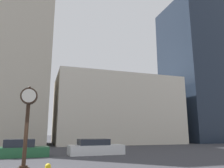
% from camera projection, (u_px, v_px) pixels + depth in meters
% --- Properties ---
extents(building_tall_tower, '(12.51, 12.00, 28.37)m').
position_uv_depth(building_tall_tower, '(9.00, 51.00, 33.99)').
color(building_tall_tower, '#BCB29E').
rests_on(building_tall_tower, ground_plane).
extents(building_storefront_row, '(20.14, 12.00, 10.80)m').
position_uv_depth(building_storefront_row, '(115.00, 111.00, 37.50)').
color(building_storefront_row, beige).
rests_on(building_storefront_row, ground_plane).
extents(building_glass_modern, '(11.26, 12.00, 28.14)m').
position_uv_depth(building_glass_modern, '(197.00, 71.00, 44.77)').
color(building_glass_modern, '#1E2838').
rests_on(building_glass_modern, ground_plane).
extents(street_clock, '(0.92, 0.64, 4.52)m').
position_uv_depth(street_clock, '(28.00, 113.00, 12.11)').
color(street_clock, black).
rests_on(street_clock, ground_plane).
extents(car_green, '(4.21, 2.02, 1.38)m').
position_uv_depth(car_green, '(21.00, 149.00, 17.38)').
color(car_green, '#236038').
rests_on(car_green, ground_plane).
extents(car_white, '(4.82, 2.07, 1.33)m').
position_uv_depth(car_white, '(95.00, 148.00, 19.17)').
color(car_white, silver).
rests_on(car_white, ground_plane).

